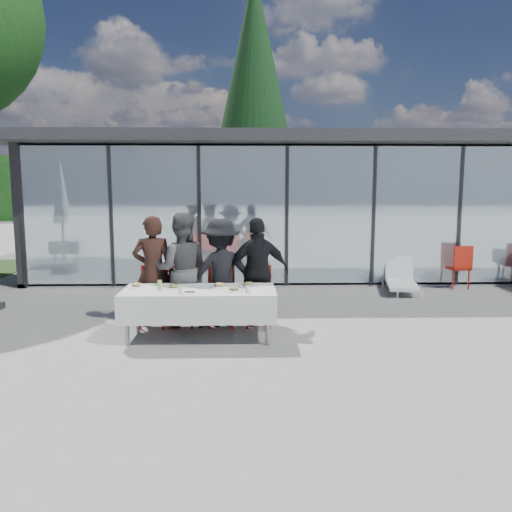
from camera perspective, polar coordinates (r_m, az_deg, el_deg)
The scene contains 23 objects.
ground at distance 7.43m, azimuth -1.93°, elevation -9.76°, with size 90.00×90.00×0.00m, color gray.
pavilion at distance 15.37m, azimuth 5.87°, elevation 7.41°, with size 14.80×8.80×3.44m.
treeline at distance 35.14m, azimuth -4.82°, elevation 7.72°, with size 62.50×2.00×4.40m.
dining_table at distance 7.50m, azimuth -6.49°, elevation -5.38°, with size 2.26×0.96×0.75m.
diner_a at distance 8.24m, azimuth -11.67°, elevation -1.70°, with size 0.66×0.66×1.81m, color #311C16.
diner_chair_a at distance 8.33m, azimuth -11.58°, elevation -4.16°, with size 0.44×0.44×0.97m.
diner_b at distance 8.17m, azimuth -8.51°, elevation -1.56°, with size 0.90×0.90×1.85m, color #4D4D4D.
diner_chair_b at distance 8.26m, azimuth -8.44°, elevation -4.18°, with size 0.44×0.44×0.97m.
diner_c at distance 8.12m, azimuth -4.02°, elevation -1.90°, with size 1.13×1.13×1.75m, color black.
diner_chair_c at distance 8.21m, azimuth -3.99°, elevation -4.19°, with size 0.44×0.44×0.97m.
diner_d at distance 8.12m, azimuth 0.25°, elevation -1.82°, with size 1.04×1.04×1.77m, color black.
diner_chair_d at distance 8.20m, azimuth 0.24°, elevation -4.18°, with size 0.44×0.44×0.97m.
plate_a at distance 7.78m, azimuth -13.52°, elevation -3.29°, with size 0.28×0.28×0.07m.
plate_b at distance 7.56m, azimuth -9.29°, elevation -3.49°, with size 0.28×0.28×0.07m.
plate_c at distance 7.58m, azimuth -4.21°, elevation -3.38°, with size 0.28×0.28×0.07m.
plate_d at distance 7.63m, azimuth -0.88°, elevation -3.28°, with size 0.28×0.28×0.07m.
plate_extra at distance 7.28m, azimuth -2.53°, elevation -3.82°, with size 0.28×0.28×0.07m.
juice_bottle at distance 7.44m, azimuth -10.94°, elevation -3.31°, with size 0.06×0.06×0.15m, color #8DC853.
drinking_glasses at distance 7.14m, azimuth -4.82°, elevation -3.87°, with size 1.02×0.12×0.10m.
folded_eyeglasses at distance 7.24m, azimuth -7.60°, elevation -4.09°, with size 0.14×0.03×0.01m, color black.
spare_chair_b at distance 11.99m, azimuth 22.31°, elevation -0.95°, with size 0.49×0.49×0.97m.
lounger at distance 11.35m, azimuth 16.21°, elevation -2.57°, with size 0.85×1.42×0.72m.
conifer_tree at distance 20.43m, azimuth -0.18°, elevation 18.37°, with size 4.00×4.00×10.50m.
Camera 1 is at (0.07, -7.08, 2.24)m, focal length 35.00 mm.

